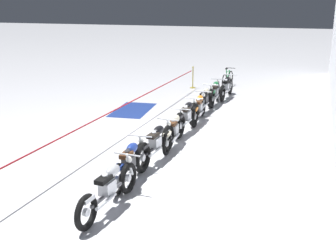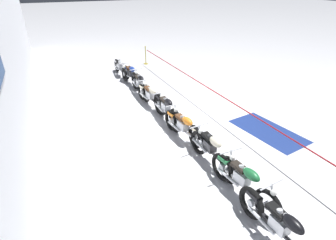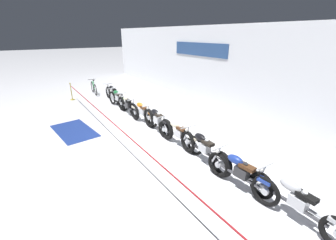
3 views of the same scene
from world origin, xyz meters
The scene contains 14 objects.
ground_plane centered at (0.00, 0.00, 0.00)m, with size 120.00×120.00×0.00m, color silver.
back_wall centered at (-0.01, 5.12, 2.10)m, with size 28.00×0.29×4.20m.
motorcycle_black_0 centered at (-5.47, 0.73, 0.46)m, with size 2.31×0.62×0.94m.
motorcycle_green_1 centered at (-4.16, 0.54, 0.48)m, with size 2.18×0.62×0.95m.
motorcycle_cream_2 centered at (-2.74, 0.48, 0.46)m, with size 2.41×0.62×0.94m.
motorcycle_orange_3 centered at (-1.44, 0.62, 0.46)m, with size 2.27×0.62×0.93m.
motorcycle_black_4 centered at (-0.09, 0.60, 0.48)m, with size 2.27×0.62×0.99m.
motorcycle_cream_5 centered at (1.30, 0.64, 0.46)m, with size 2.35×0.62×0.92m.
motorcycle_black_6 centered at (2.66, 0.62, 0.47)m, with size 2.39×0.62×0.96m.
motorcycle_blue_7 centered at (4.13, 0.54, 0.48)m, with size 2.16×0.62×0.94m.
motorcycle_silver_8 centered at (5.47, 0.71, 0.45)m, with size 2.36×0.62×0.92m.
stanchion_far_left centered at (-1.56, -1.28, 0.77)m, with size 13.99×0.28×1.05m.
stanchion_mid_left centered at (7.04, -1.28, 0.36)m, with size 0.28×0.28×1.05m.
floor_banner centered at (-2.11, -2.22, 0.00)m, with size 2.46×1.31×0.01m, color navy.
Camera 2 is at (-7.57, 3.99, 4.50)m, focal length 28.00 mm.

